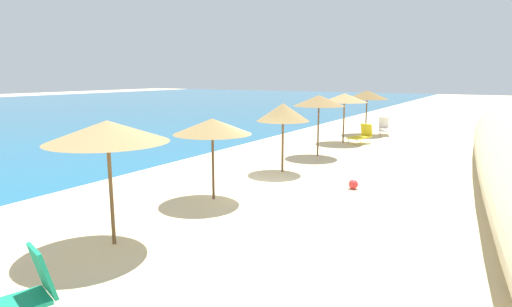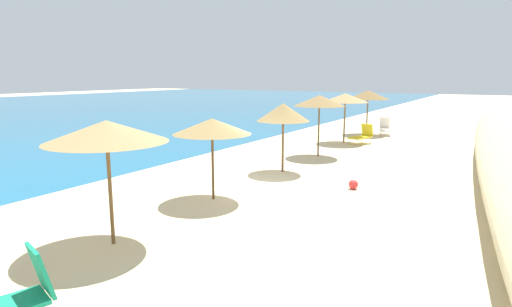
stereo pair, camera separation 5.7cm
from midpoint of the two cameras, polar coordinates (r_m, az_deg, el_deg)
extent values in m
plane|color=beige|center=(14.18, -0.52, -4.76)|extent=(160.00, 160.00, 0.00)
cylinder|color=brown|center=(9.89, -18.73, -4.72)|extent=(0.08, 0.08, 2.45)
cone|color=tan|center=(9.64, -19.18, 2.82)|extent=(2.63, 2.63, 0.47)
cylinder|color=brown|center=(12.86, -5.67, -1.48)|extent=(0.07, 0.07, 2.14)
cone|color=#9E7F4C|center=(12.68, -5.76, 3.64)|extent=(2.33, 2.33, 0.46)
cylinder|color=brown|center=(16.52, 3.70, 1.18)|extent=(0.09, 0.09, 2.13)
cone|color=#9E7F4C|center=(16.36, 3.75, 5.53)|extent=(2.02, 2.02, 0.68)
cylinder|color=brown|center=(19.93, 8.45, 3.17)|extent=(0.08, 0.08, 2.47)
cone|color=olive|center=(19.81, 8.55, 7.00)|extent=(2.35, 2.35, 0.50)
cylinder|color=brown|center=(24.23, 11.79, 4.25)|extent=(0.09, 0.09, 2.39)
cone|color=tan|center=(24.13, 11.90, 7.30)|extent=(2.51, 2.51, 0.49)
cylinder|color=brown|center=(27.92, 14.67, 4.90)|extent=(0.08, 0.08, 2.38)
cone|color=olive|center=(27.83, 14.80, 7.59)|extent=(2.61, 2.61, 0.54)
cube|color=white|center=(27.96, 16.91, 3.03)|extent=(1.58, 1.03, 0.07)
cube|color=white|center=(28.60, 16.87, 3.95)|extent=(0.40, 0.65, 0.75)
cylinder|color=silver|center=(27.35, 16.43, 2.51)|extent=(0.04, 0.04, 0.30)
cylinder|color=silver|center=(27.38, 17.51, 2.46)|extent=(0.04, 0.04, 0.30)
cylinder|color=silver|center=(28.58, 16.30, 2.84)|extent=(0.04, 0.04, 0.30)
cylinder|color=silver|center=(28.62, 17.34, 2.80)|extent=(0.04, 0.04, 0.30)
cube|color=yellow|center=(23.93, 13.79, 2.10)|extent=(1.57, 1.05, 0.07)
cube|color=yellow|center=(24.45, 14.70, 3.06)|extent=(0.38, 0.71, 0.70)
cylinder|color=silver|center=(23.61, 12.37, 1.55)|extent=(0.04, 0.04, 0.34)
cylinder|color=silver|center=(23.30, 13.54, 1.39)|extent=(0.04, 0.04, 0.34)
cylinder|color=silver|center=(24.62, 13.99, 1.84)|extent=(0.04, 0.04, 0.34)
cylinder|color=silver|center=(24.32, 15.13, 1.68)|extent=(0.04, 0.04, 0.34)
cube|color=#199972|center=(7.50, -26.62, -13.80)|extent=(0.43, 0.68, 0.79)
cylinder|color=silver|center=(7.98, -27.30, -17.18)|extent=(0.04, 0.04, 0.34)
sphere|color=red|center=(14.50, 12.97, -4.04)|extent=(0.32, 0.32, 0.32)
camera|label=1|loc=(0.03, -89.89, 0.02)|focal=29.96mm
camera|label=2|loc=(0.03, 90.11, -0.02)|focal=29.96mm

